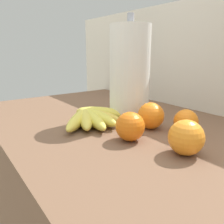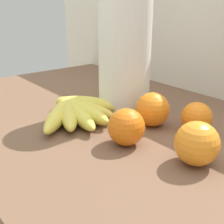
{
  "view_description": "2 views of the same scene",
  "coord_description": "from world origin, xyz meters",
  "px_view_note": "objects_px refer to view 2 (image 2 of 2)",
  "views": [
    {
      "loc": [
        0.32,
        -0.4,
        1.12
      ],
      "look_at": [
        -0.19,
        -0.03,
        0.95
      ],
      "focal_mm": 36.49,
      "sensor_mm": 36.0,
      "label": 1
    },
    {
      "loc": [
        0.32,
        -0.4,
        1.17
      ],
      "look_at": [
        -0.16,
        -0.02,
        0.94
      ],
      "focal_mm": 47.87,
      "sensor_mm": 36.0,
      "label": 2
    }
  ],
  "objects_px": {
    "orange_front": "(126,127)",
    "orange_right": "(197,117)",
    "orange_back_left": "(197,143)",
    "banana_bunch": "(76,110)",
    "orange_back_right": "(152,109)",
    "paper_towel_roll": "(125,52)"
  },
  "relations": [
    {
      "from": "orange_back_left",
      "to": "banana_bunch",
      "type": "bearing_deg",
      "value": -171.38
    },
    {
      "from": "banana_bunch",
      "to": "orange_back_right",
      "type": "distance_m",
      "value": 0.18
    },
    {
      "from": "orange_right",
      "to": "paper_towel_roll",
      "type": "height_order",
      "value": "paper_towel_roll"
    },
    {
      "from": "banana_bunch",
      "to": "orange_right",
      "type": "bearing_deg",
      "value": 34.78
    },
    {
      "from": "orange_front",
      "to": "orange_back_left",
      "type": "distance_m",
      "value": 0.13
    },
    {
      "from": "paper_towel_roll",
      "to": "orange_back_right",
      "type": "bearing_deg",
      "value": -9.72
    },
    {
      "from": "orange_back_right",
      "to": "orange_right",
      "type": "height_order",
      "value": "orange_back_right"
    },
    {
      "from": "orange_front",
      "to": "orange_right",
      "type": "bearing_deg",
      "value": 72.82
    },
    {
      "from": "orange_right",
      "to": "orange_back_left",
      "type": "height_order",
      "value": "orange_back_left"
    },
    {
      "from": "orange_front",
      "to": "orange_right",
      "type": "distance_m",
      "value": 0.16
    },
    {
      "from": "orange_back_right",
      "to": "paper_towel_roll",
      "type": "xyz_separation_m",
      "value": [
        -0.12,
        0.02,
        0.11
      ]
    },
    {
      "from": "orange_back_right",
      "to": "paper_towel_roll",
      "type": "relative_size",
      "value": 0.23
    },
    {
      "from": "banana_bunch",
      "to": "orange_back_left",
      "type": "height_order",
      "value": "orange_back_left"
    },
    {
      "from": "orange_back_left",
      "to": "paper_towel_roll",
      "type": "distance_m",
      "value": 0.31
    },
    {
      "from": "orange_back_left",
      "to": "orange_front",
      "type": "bearing_deg",
      "value": -161.11
    },
    {
      "from": "banana_bunch",
      "to": "orange_back_left",
      "type": "xyz_separation_m",
      "value": [
        0.3,
        0.05,
        0.02
      ]
    },
    {
      "from": "orange_front",
      "to": "orange_back_left",
      "type": "bearing_deg",
      "value": 18.89
    },
    {
      "from": "orange_back_right",
      "to": "orange_right",
      "type": "xyz_separation_m",
      "value": [
        0.08,
        0.05,
        -0.01
      ]
    },
    {
      "from": "banana_bunch",
      "to": "orange_back_left",
      "type": "relative_size",
      "value": 3.09
    },
    {
      "from": "orange_right",
      "to": "orange_back_left",
      "type": "relative_size",
      "value": 0.85
    },
    {
      "from": "orange_back_right",
      "to": "orange_back_left",
      "type": "relative_size",
      "value": 0.99
    },
    {
      "from": "orange_front",
      "to": "paper_towel_roll",
      "type": "xyz_separation_m",
      "value": [
        -0.15,
        0.12,
        0.11
      ]
    }
  ]
}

